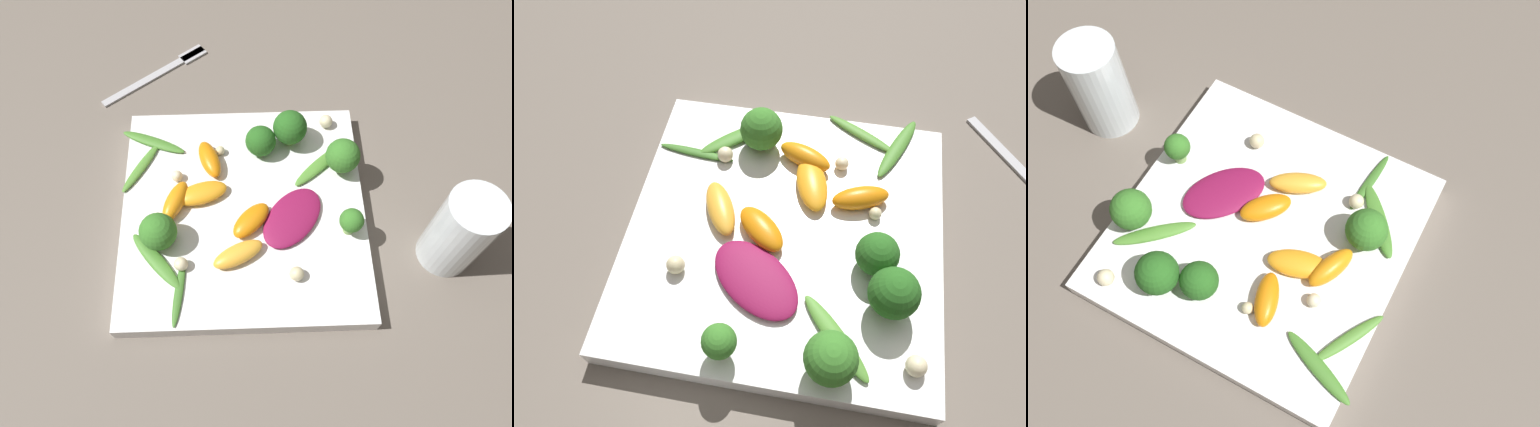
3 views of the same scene
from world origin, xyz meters
The scene contains 24 objects.
ground_plane centered at (0.00, 0.00, 0.00)m, with size 2.40×2.40×0.00m, color #6B6056.
plate centered at (0.00, 0.00, 0.01)m, with size 0.30×0.30×0.02m.
drinking_glass centered at (0.24, -0.06, 0.06)m, with size 0.06×0.06×0.12m.
radicchio_leaf_0 centered at (0.06, -0.02, 0.03)m, with size 0.10×0.11×0.01m.
orange_segment_0 centered at (-0.01, -0.06, 0.03)m, with size 0.07×0.05×0.02m.
orange_segment_1 centered at (-0.08, 0.01, 0.03)m, with size 0.04×0.06×0.02m.
orange_segment_2 centered at (0.01, -0.02, 0.03)m, with size 0.06×0.06×0.02m.
orange_segment_3 centered at (-0.04, 0.07, 0.03)m, with size 0.04×0.06×0.02m.
orange_segment_4 centered at (-0.05, 0.02, 0.03)m, with size 0.07×0.05×0.02m.
broccoli_floret_0 centered at (0.12, -0.03, 0.05)m, with size 0.03×0.03×0.04m.
broccoli_floret_1 centered at (0.02, 0.08, 0.05)m, with size 0.04×0.04×0.04m.
broccoli_floret_2 centered at (-0.10, -0.04, 0.05)m, with size 0.04×0.04×0.05m.
broccoli_floret_3 centered at (0.06, 0.10, 0.05)m, with size 0.04×0.04×0.05m.
broccoli_floret_4 centered at (0.12, 0.05, 0.05)m, with size 0.04×0.04×0.05m.
arugula_sprig_0 centered at (-0.10, -0.07, 0.03)m, with size 0.07×0.08×0.01m.
arugula_sprig_1 centered at (-0.12, 0.10, 0.03)m, with size 0.09×0.05×0.01m.
arugula_sprig_2 centered at (-0.07, -0.11, 0.03)m, with size 0.02×0.08×0.00m.
arugula_sprig_3 centered at (-0.13, 0.06, 0.03)m, with size 0.05×0.08×0.01m.
arugula_sprig_4 centered at (0.10, 0.06, 0.03)m, with size 0.08×0.07×0.01m.
macadamia_nut_0 centered at (0.06, -0.09, 0.03)m, with size 0.02×0.02×0.02m.
macadamia_nut_1 centered at (-0.03, 0.08, 0.03)m, with size 0.01×0.01×0.01m.
macadamia_nut_2 centered at (-0.07, -0.07, 0.03)m, with size 0.02×0.02×0.02m.
macadamia_nut_3 centered at (-0.08, 0.05, 0.03)m, with size 0.01×0.01×0.01m.
macadamia_nut_4 centered at (0.11, 0.12, 0.03)m, with size 0.02×0.02×0.02m.
Camera 3 is at (-0.14, 0.22, 0.60)m, focal length 42.00 mm.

